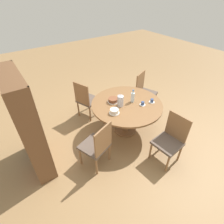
# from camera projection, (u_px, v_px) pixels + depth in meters

# --- Properties ---
(ground_plane) EXTENTS (14.00, 14.00, 0.00)m
(ground_plane) POSITION_uv_depth(u_px,v_px,m) (125.00, 130.00, 3.81)
(ground_plane) COLOR #937047
(dining_table) EXTENTS (1.38, 1.38, 0.70)m
(dining_table) POSITION_uv_depth(u_px,v_px,m) (127.00, 108.00, 3.45)
(dining_table) COLOR brown
(dining_table) RESTS_ON ground_plane
(chair_a) EXTENTS (0.46, 0.46, 0.91)m
(chair_a) POSITION_uv_depth(u_px,v_px,m) (170.00, 139.00, 2.95)
(chair_a) COLOR olive
(chair_a) RESTS_ON ground_plane
(chair_b) EXTENTS (0.55, 0.55, 0.91)m
(chair_b) POSITION_uv_depth(u_px,v_px,m) (144.00, 91.00, 4.22)
(chair_b) COLOR olive
(chair_b) RESTS_ON ground_plane
(chair_c) EXTENTS (0.54, 0.54, 0.91)m
(chair_c) POSITION_uv_depth(u_px,v_px,m) (86.00, 99.00, 3.93)
(chair_c) COLOR olive
(chair_c) RESTS_ON ground_plane
(chair_d) EXTENTS (0.54, 0.54, 0.91)m
(chair_d) POSITION_uv_depth(u_px,v_px,m) (97.00, 145.00, 2.84)
(chair_d) COLOR olive
(chair_d) RESTS_ON ground_plane
(bookshelf) EXTENTS (0.97, 0.28, 1.69)m
(bookshelf) POSITION_uv_depth(u_px,v_px,m) (29.00, 126.00, 2.67)
(bookshelf) COLOR brown
(bookshelf) RESTS_ON ground_plane
(coffee_pot) EXTENTS (0.12, 0.12, 0.25)m
(coffee_pot) POSITION_uv_depth(u_px,v_px,m) (120.00, 101.00, 3.26)
(coffee_pot) COLOR silver
(coffee_pot) RESTS_ON dining_table
(water_bottle) EXTENTS (0.07, 0.07, 0.26)m
(water_bottle) POSITION_uv_depth(u_px,v_px,m) (133.00, 97.00, 3.37)
(water_bottle) COLOR silver
(water_bottle) RESTS_ON dining_table
(cake_main) EXTENTS (0.22, 0.22, 0.08)m
(cake_main) POSITION_uv_depth(u_px,v_px,m) (113.00, 100.00, 3.41)
(cake_main) COLOR white
(cake_main) RESTS_ON dining_table
(cake_second) EXTENTS (0.18, 0.18, 0.08)m
(cake_second) POSITION_uv_depth(u_px,v_px,m) (114.00, 111.00, 3.12)
(cake_second) COLOR white
(cake_second) RESTS_ON dining_table
(cup_a) EXTENTS (0.11, 0.11, 0.07)m
(cup_a) POSITION_uv_depth(u_px,v_px,m) (152.00, 101.00, 3.40)
(cup_a) COLOR white
(cup_a) RESTS_ON dining_table
(cup_b) EXTENTS (0.11, 0.11, 0.07)m
(cup_b) POSITION_uv_depth(u_px,v_px,m) (143.00, 104.00, 3.33)
(cup_b) COLOR white
(cup_b) RESTS_ON dining_table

